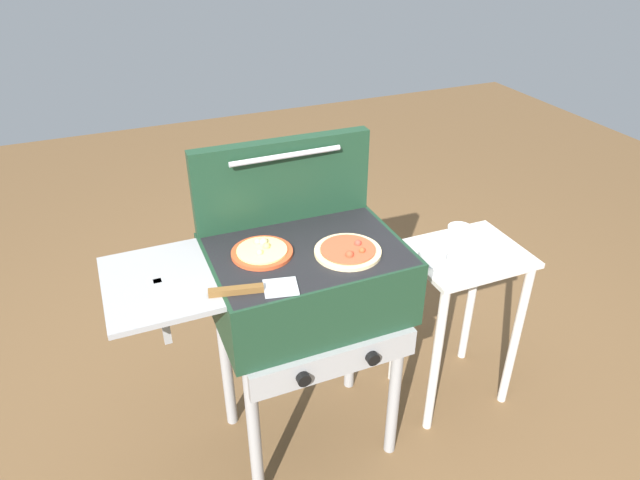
% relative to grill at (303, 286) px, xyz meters
% --- Properties ---
extents(ground_plane, '(8.00, 8.00, 0.00)m').
position_rel_grill_xyz_m(ground_plane, '(0.01, 0.00, -0.76)').
color(ground_plane, brown).
extents(grill, '(0.96, 0.53, 0.90)m').
position_rel_grill_xyz_m(grill, '(0.00, 0.00, 0.00)').
color(grill, '#193823').
rests_on(grill, ground_plane).
extents(grill_lid_open, '(0.63, 0.09, 0.30)m').
position_rel_grill_xyz_m(grill_lid_open, '(0.01, 0.22, 0.30)').
color(grill_lid_open, '#193823').
rests_on(grill_lid_open, grill).
extents(pizza_cheese, '(0.20, 0.20, 0.04)m').
position_rel_grill_xyz_m(pizza_cheese, '(-0.13, 0.03, 0.15)').
color(pizza_cheese, '#C64723').
rests_on(pizza_cheese, grill).
extents(pizza_pepperoni, '(0.22, 0.22, 0.04)m').
position_rel_grill_xyz_m(pizza_pepperoni, '(0.13, -0.08, 0.15)').
color(pizza_pepperoni, beige).
rests_on(pizza_pepperoni, grill).
extents(spatula, '(0.27, 0.11, 0.02)m').
position_rel_grill_xyz_m(spatula, '(-0.21, -0.16, 0.15)').
color(spatula, '#B7BABF').
rests_on(spatula, grill).
extents(prep_table, '(0.44, 0.36, 0.72)m').
position_rel_grill_xyz_m(prep_table, '(0.67, 0.00, -0.24)').
color(prep_table, beige).
rests_on(prep_table, ground_plane).
extents(topping_bowl_near, '(0.10, 0.10, 0.04)m').
position_rel_grill_xyz_m(topping_bowl_near, '(0.52, 0.01, -0.01)').
color(topping_bowl_near, silver).
rests_on(topping_bowl_near, prep_table).
extents(topping_bowl_far, '(0.10, 0.10, 0.04)m').
position_rel_grill_xyz_m(topping_bowl_far, '(0.71, 0.11, -0.01)').
color(topping_bowl_far, silver).
rests_on(topping_bowl_far, prep_table).
extents(topping_bowl_middle, '(0.11, 0.11, 0.04)m').
position_rel_grill_xyz_m(topping_bowl_middle, '(0.72, -0.10, -0.01)').
color(topping_bowl_middle, silver).
rests_on(topping_bowl_middle, prep_table).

